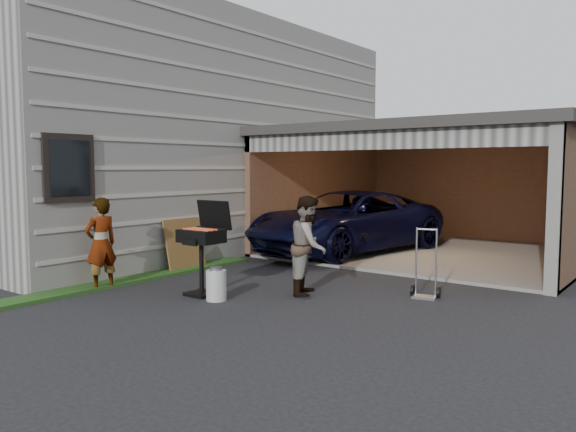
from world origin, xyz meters
name	(u,v)px	position (x,y,z in m)	size (l,w,h in m)	color
ground	(215,302)	(0.00, 0.00, 0.00)	(80.00, 80.00, 0.00)	black
house	(159,139)	(-6.00, 4.00, 2.75)	(7.00, 11.00, 5.50)	#474744
groundcover_strip	(69,292)	(-2.25, -1.00, 0.03)	(0.50, 8.00, 0.06)	#193814
garage	(442,173)	(0.76, 6.79, 1.87)	(6.80, 6.30, 2.90)	#605E59
minivan	(346,224)	(-0.89, 5.21, 0.70)	(2.32, 5.04, 1.40)	black
woman	(101,244)	(-2.10, -0.50, 0.76)	(0.55, 0.36, 1.52)	#CAE5FF
man	(309,245)	(0.80, 1.31, 0.78)	(0.76, 0.59, 1.56)	#48271C
bbq_grill	(203,239)	(-0.48, 0.24, 0.88)	(0.67, 0.59, 1.49)	black
propane_tank	(216,285)	(-0.06, 0.09, 0.23)	(0.31, 0.31, 0.46)	beige
plywood_panel	(185,244)	(-2.34, 1.54, 0.50)	(0.04, 0.91, 1.02)	brown
hand_truck	(425,284)	(2.38, 2.19, 0.21)	(0.47, 0.41, 1.08)	gray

